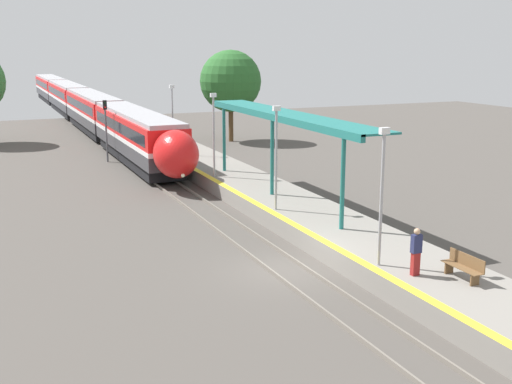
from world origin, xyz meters
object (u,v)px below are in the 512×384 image
person_waiting (416,251)px  train (81,104)px  lamppost_far (214,129)px  lamppost_farthest (173,115)px  lamppost_mid (276,151)px  platform_bench (464,266)px  lamppost_near (382,188)px  railway_signal (106,125)px

person_waiting → train: bearing=92.9°
lamppost_far → lamppost_farthest: size_ratio=1.00×
lamppost_mid → lamppost_far: bearing=90.0°
platform_bench → lamppost_mid: (-1.90, 11.38, 2.47)m
platform_bench → train: bearing=94.1°
train → platform_bench: (4.22, -58.75, -0.94)m
person_waiting → lamppost_near: size_ratio=0.34×
platform_bench → lamppost_far: size_ratio=0.34×
lamppost_near → lamppost_farthest: size_ratio=1.00×
train → person_waiting: 57.84m
platform_bench → person_waiting: (-1.33, 0.98, 0.42)m
person_waiting → lamppost_far: (-0.56, 19.39, 2.05)m
train → person_waiting: (2.88, -57.77, -0.52)m
train → lamppost_near: bearing=-87.6°
platform_bench → lamppost_far: 20.60m
train → railway_signal: 26.02m
railway_signal → platform_bench: bearing=-79.3°
platform_bench → lamppost_mid: lamppost_mid is taller
platform_bench → railway_signal: size_ratio=0.37×
train → lamppost_farthest: bearing=-85.5°
train → lamppost_far: (2.32, -38.38, 1.53)m
lamppost_mid → train: bearing=92.8°
lamppost_far → platform_bench: bearing=-84.7°
lamppost_near → lamppost_far: same height
lamppost_far → lamppost_farthest: same height
lamppost_near → lamppost_mid: bearing=90.0°
train → platform_bench: 58.90m
lamppost_mid → platform_bench: bearing=-80.5°
train → lamppost_far: size_ratio=15.49×
train → railway_signal: size_ratio=16.75×
lamppost_mid → lamppost_farthest: bearing=90.0°
platform_bench → lamppost_near: bearing=128.3°
lamppost_near → lamppost_far: size_ratio=1.00×
train → lamppost_near: (2.32, -56.34, 1.53)m
train → lamppost_far: lamppost_far is taller
train → railway_signal: bearing=-94.3°
railway_signal → lamppost_far: bearing=-71.0°
lamppost_near → platform_bench: bearing=-51.7°
platform_bench → lamppost_near: size_ratio=0.34×
train → lamppost_far: bearing=-86.5°
platform_bench → lamppost_farthest: bearing=93.7°
train → railway_signal: (-1.97, -25.93, 0.60)m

